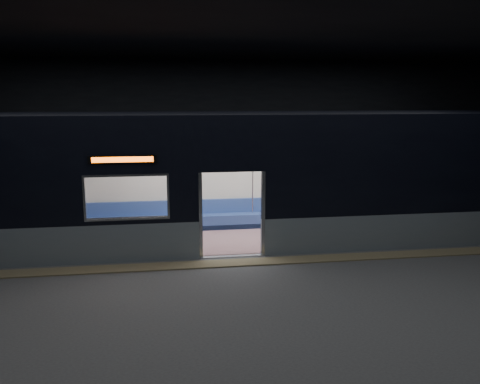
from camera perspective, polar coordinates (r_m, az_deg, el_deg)
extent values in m
cube|color=#47494C|center=(11.21, -0.14, -8.95)|extent=(24.00, 14.00, 0.01)
cube|color=black|center=(10.63, -0.15, 17.27)|extent=(24.00, 14.00, 0.04)
cube|color=black|center=(17.54, -3.57, 6.55)|extent=(24.00, 0.04, 5.00)
cube|color=black|center=(4.01, 15.06, -8.10)|extent=(24.00, 0.04, 5.00)
cube|color=#8C7F59|center=(11.72, -0.55, -7.96)|extent=(22.80, 0.50, 0.03)
cube|color=gray|center=(12.41, -23.80, -5.73)|extent=(8.30, 0.12, 0.90)
cube|color=gray|center=(13.58, 19.88, -4.08)|extent=(8.30, 0.12, 0.90)
cube|color=black|center=(12.08, -24.37, 1.58)|extent=(8.30, 0.12, 2.30)
cube|color=black|center=(13.28, 20.31, 2.62)|extent=(8.30, 0.12, 2.30)
cube|color=black|center=(11.66, -0.93, 5.09)|extent=(1.40, 0.12, 1.15)
cube|color=#B7BABC|center=(11.85, -4.45, -2.70)|extent=(0.08, 0.14, 2.05)
cube|color=#B7BABC|center=(12.05, 2.59, -2.46)|extent=(0.08, 0.14, 2.05)
cube|color=black|center=(11.54, -13.04, 3.58)|extent=(1.50, 0.04, 0.18)
cube|color=#FF5C0C|center=(11.53, -13.04, 3.58)|extent=(1.34, 0.03, 0.12)
cube|color=silver|center=(14.63, -2.45, 2.18)|extent=(18.00, 0.12, 3.20)
cube|color=black|center=(13.04, -1.80, 8.55)|extent=(18.00, 3.00, 0.15)
cube|color=gray|center=(13.56, -1.72, -5.33)|extent=(17.76, 2.76, 0.04)
cube|color=silver|center=(13.11, -1.78, 4.50)|extent=(17.76, 2.76, 0.10)
cube|color=#325D91|center=(14.58, -2.27, -3.28)|extent=(11.00, 0.48, 0.41)
cube|color=#325D91|center=(14.67, -2.36, -1.56)|extent=(11.00, 0.10, 0.40)
cube|color=#76565F|center=(12.48, -16.40, -6.13)|extent=(4.40, 0.48, 0.41)
cube|color=#76565F|center=(13.29, 13.19, -4.95)|extent=(4.40, 0.48, 0.41)
cylinder|color=silver|center=(12.11, -5.57, -1.72)|extent=(0.04, 0.04, 2.26)
cylinder|color=silver|center=(14.32, -6.08, 0.20)|extent=(0.04, 0.04, 2.26)
cylinder|color=silver|center=(12.35, 3.27, -1.44)|extent=(0.04, 0.04, 2.26)
cylinder|color=silver|center=(14.53, 1.43, 0.41)|extent=(0.04, 0.04, 2.26)
cylinder|color=silver|center=(14.22, -2.30, 3.36)|extent=(11.00, 0.03, 0.03)
cube|color=black|center=(14.80, 7.91, -2.01)|extent=(0.18, 0.49, 0.17)
cube|color=black|center=(14.87, 8.71, -1.98)|extent=(0.18, 0.49, 0.17)
cylinder|color=black|center=(14.66, 8.13, -3.26)|extent=(0.11, 0.11, 0.43)
cylinder|color=black|center=(14.72, 8.94, -3.22)|extent=(0.11, 0.11, 0.43)
cube|color=pink|center=(15.02, 8.09, -1.75)|extent=(0.41, 0.23, 0.21)
cylinder|color=pink|center=(14.97, 8.10, -0.38)|extent=(0.43, 0.43, 0.54)
sphere|color=tan|center=(14.89, 8.16, 1.05)|extent=(0.22, 0.22, 0.22)
sphere|color=black|center=(14.92, 8.12, 1.23)|extent=(0.23, 0.23, 0.23)
cube|color=black|center=(14.73, 8.42, -1.48)|extent=(0.30, 0.26, 0.14)
cube|color=white|center=(15.63, 13.60, 2.08)|extent=(1.08, 0.03, 0.70)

